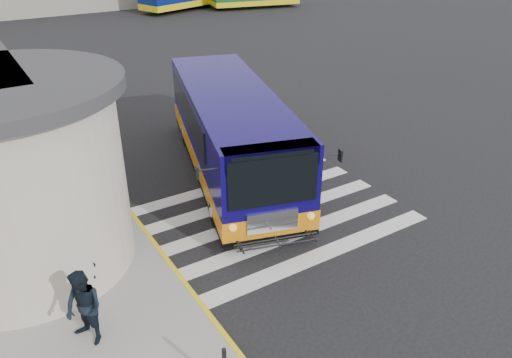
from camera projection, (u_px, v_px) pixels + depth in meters
ground at (268, 200)px, 16.05m from camera, size 140.00×140.00×0.00m
curb_strip at (105, 180)px, 17.11m from camera, size 0.12×34.00×0.16m
crosswalk at (268, 216)px, 15.22m from camera, size 8.00×5.35×0.01m
transit_bus at (232, 135)px, 17.16m from camera, size 5.95×10.85×2.98m
pedestrian_a at (85, 261)px, 11.48m from camera, size 0.61×0.78×1.87m
pedestrian_b at (84, 308)px, 10.17m from camera, size 0.96×1.05×1.75m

